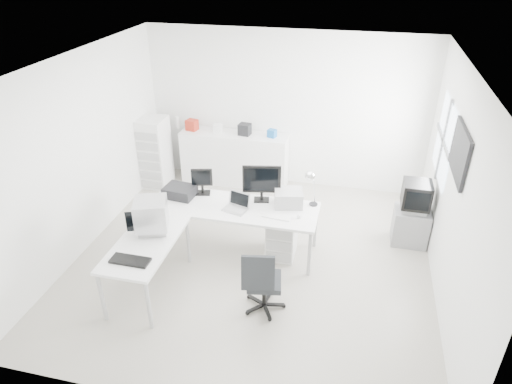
% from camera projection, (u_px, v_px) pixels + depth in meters
% --- Properties ---
extents(floor, '(5.00, 5.00, 0.01)m').
position_uv_depth(floor, '(253.00, 258.00, 6.66)').
color(floor, silver).
rests_on(floor, ground).
extents(ceiling, '(5.00, 5.00, 0.01)m').
position_uv_depth(ceiling, '(252.00, 65.00, 5.29)').
color(ceiling, white).
rests_on(ceiling, back_wall).
extents(back_wall, '(5.00, 0.02, 2.80)m').
position_uv_depth(back_wall, '(285.00, 111.00, 8.10)').
color(back_wall, white).
rests_on(back_wall, floor).
extents(left_wall, '(0.02, 5.00, 2.80)m').
position_uv_depth(left_wall, '(82.00, 155.00, 6.47)').
color(left_wall, white).
rests_on(left_wall, floor).
extents(right_wall, '(0.02, 5.00, 2.80)m').
position_uv_depth(right_wall, '(455.00, 194.00, 5.48)').
color(right_wall, white).
rests_on(right_wall, floor).
extents(window, '(0.02, 1.20, 1.10)m').
position_uv_depth(window, '(444.00, 141.00, 6.40)').
color(window, white).
rests_on(window, right_wall).
extents(wall_picture, '(0.04, 0.90, 0.60)m').
position_uv_depth(wall_picture, '(460.00, 153.00, 5.32)').
color(wall_picture, black).
rests_on(wall_picture, right_wall).
extents(main_desk, '(2.40, 0.80, 0.75)m').
position_uv_depth(main_desk, '(234.00, 228.00, 6.67)').
color(main_desk, white).
rests_on(main_desk, floor).
extents(side_desk, '(0.70, 1.40, 0.75)m').
position_uv_depth(side_desk, '(148.00, 266.00, 5.91)').
color(side_desk, white).
rests_on(side_desk, floor).
extents(drawer_pedestal, '(0.40, 0.50, 0.60)m').
position_uv_depth(drawer_pedestal, '(282.00, 237.00, 6.61)').
color(drawer_pedestal, white).
rests_on(drawer_pedestal, floor).
extents(inkjet_printer, '(0.47, 0.38, 0.15)m').
position_uv_depth(inkjet_printer, '(180.00, 191.00, 6.71)').
color(inkjet_printer, black).
rests_on(inkjet_printer, main_desk).
extents(lcd_monitor_small, '(0.34, 0.25, 0.39)m').
position_uv_depth(lcd_monitor_small, '(202.00, 182.00, 6.72)').
color(lcd_monitor_small, black).
rests_on(lcd_monitor_small, main_desk).
extents(lcd_monitor_large, '(0.58, 0.32, 0.57)m').
position_uv_depth(lcd_monitor_large, '(262.00, 183.00, 6.49)').
color(lcd_monitor_large, black).
rests_on(lcd_monitor_large, main_desk).
extents(laptop, '(0.38, 0.39, 0.20)m').
position_uv_depth(laptop, '(235.00, 204.00, 6.35)').
color(laptop, '#B7B7BA').
rests_on(laptop, main_desk).
extents(white_keyboard, '(0.41, 0.16, 0.02)m').
position_uv_depth(white_keyboard, '(277.00, 217.00, 6.23)').
color(white_keyboard, white).
rests_on(white_keyboard, main_desk).
extents(white_mouse, '(0.06, 0.06, 0.06)m').
position_uv_depth(white_mouse, '(299.00, 216.00, 6.20)').
color(white_mouse, white).
rests_on(white_mouse, main_desk).
extents(laser_printer, '(0.45, 0.41, 0.22)m').
position_uv_depth(laser_printer, '(289.00, 198.00, 6.47)').
color(laser_printer, '#A6A6A6').
rests_on(laser_printer, main_desk).
extents(desk_lamp, '(0.18, 0.18, 0.46)m').
position_uv_depth(desk_lamp, '(314.00, 191.00, 6.41)').
color(desk_lamp, silver).
rests_on(desk_lamp, main_desk).
extents(crt_monitor, '(0.56, 0.56, 0.50)m').
position_uv_depth(crt_monitor, '(151.00, 215.00, 5.81)').
color(crt_monitor, '#B7B7BA').
rests_on(crt_monitor, side_desk).
extents(black_keyboard, '(0.47, 0.19, 0.03)m').
position_uv_depth(black_keyboard, '(130.00, 260.00, 5.38)').
color(black_keyboard, black).
rests_on(black_keyboard, side_desk).
extents(office_chair, '(0.62, 0.62, 0.93)m').
position_uv_depth(office_chair, '(264.00, 279.00, 5.55)').
color(office_chair, '#292C2F').
rests_on(office_chair, floor).
extents(tv_cabinet, '(0.52, 0.42, 0.56)m').
position_uv_depth(tv_cabinet, '(410.00, 226.00, 6.88)').
color(tv_cabinet, gray).
rests_on(tv_cabinet, floor).
extents(crt_tv, '(0.50, 0.48, 0.45)m').
position_uv_depth(crt_tv, '(416.00, 197.00, 6.63)').
color(crt_tv, black).
rests_on(crt_tv, tv_cabinet).
extents(sideboard, '(1.97, 0.49, 0.98)m').
position_uv_depth(sideboard, '(235.00, 158.00, 8.50)').
color(sideboard, white).
rests_on(sideboard, floor).
extents(clutter_box_a, '(0.23, 0.21, 0.19)m').
position_uv_depth(clutter_box_a, '(192.00, 125.00, 8.37)').
color(clutter_box_a, '#A92818').
rests_on(clutter_box_a, sideboard).
extents(clutter_box_b, '(0.16, 0.14, 0.15)m').
position_uv_depth(clutter_box_b, '(218.00, 128.00, 8.28)').
color(clutter_box_b, white).
rests_on(clutter_box_b, sideboard).
extents(clutter_box_c, '(0.23, 0.21, 0.20)m').
position_uv_depth(clutter_box_c, '(245.00, 129.00, 8.16)').
color(clutter_box_c, black).
rests_on(clutter_box_c, sideboard).
extents(clutter_box_d, '(0.17, 0.16, 0.14)m').
position_uv_depth(clutter_box_d, '(272.00, 133.00, 8.08)').
color(clutter_box_d, '#185FA9').
rests_on(clutter_box_d, sideboard).
extents(clutter_bottle, '(0.07, 0.07, 0.22)m').
position_uv_depth(clutter_bottle, '(177.00, 122.00, 8.45)').
color(clutter_bottle, white).
rests_on(clutter_bottle, sideboard).
extents(filing_cabinet, '(0.46, 0.54, 1.30)m').
position_uv_depth(filing_cabinet, '(155.00, 152.00, 8.34)').
color(filing_cabinet, white).
rests_on(filing_cabinet, floor).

